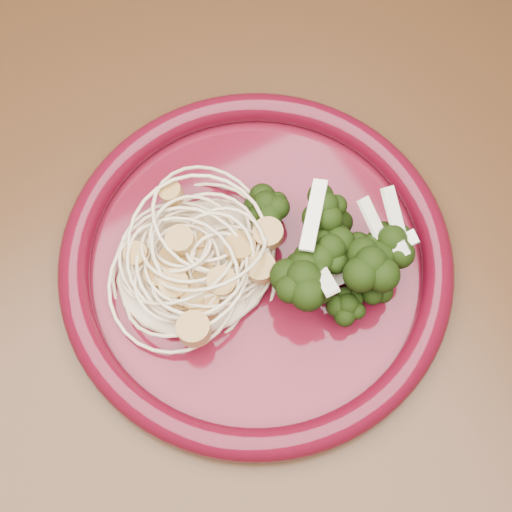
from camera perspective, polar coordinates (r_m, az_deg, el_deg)
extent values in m
plane|color=brown|center=(1.28, -2.11, -13.12)|extent=(3.50, 3.50, 0.00)
cube|color=#472814|center=(0.57, -4.59, -0.51)|extent=(1.20, 0.80, 0.04)
cylinder|color=#472814|center=(1.23, 12.10, 18.22)|extent=(0.06, 0.06, 0.71)
cylinder|color=#510B19|center=(0.55, 0.00, -0.69)|extent=(0.39, 0.39, 0.01)
torus|color=#510917|center=(0.54, 0.00, -0.29)|extent=(0.40, 0.40, 0.02)
ellipsoid|color=beige|center=(0.53, -4.84, -0.47)|extent=(0.16, 0.15, 0.03)
ellipsoid|color=black|center=(0.53, 5.95, 1.02)|extent=(0.13, 0.16, 0.05)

